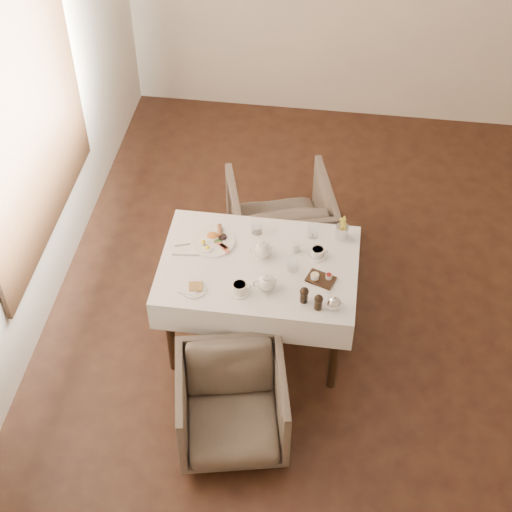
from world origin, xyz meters
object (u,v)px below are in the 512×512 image
object	(u,v)px
armchair_near	(232,405)
armchair_far	(280,222)
teapot_centre	(263,248)
breakfast_plate	(213,240)
table	(259,276)

from	to	relation	value
armchair_near	armchair_far	bearing A→B (deg)	74.02
armchair_near	teapot_centre	world-z (taller)	teapot_centre
armchair_far	breakfast_plate	world-z (taller)	breakfast_plate
armchair_far	armchair_near	bearing A→B (deg)	70.08
table	teapot_centre	size ratio (longest dim) A/B	7.97
armchair_near	breakfast_plate	xyz separation A→B (m)	(-0.27, 0.96, 0.46)
table	teapot_centre	distance (m)	0.20
table	teapot_centre	xyz separation A→B (m)	(0.02, 0.08, 0.18)
armchair_near	teapot_centre	size ratio (longest dim) A/B	4.24
breakfast_plate	teapot_centre	distance (m)	0.36
armchair_far	teapot_centre	bearing A→B (deg)	71.24
armchair_near	teapot_centre	bearing A→B (deg)	73.01
armchair_far	breakfast_plate	distance (m)	0.89
armchair_near	armchair_far	xyz separation A→B (m)	(0.11, 1.64, 0.04)
table	armchair_near	bearing A→B (deg)	-94.18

